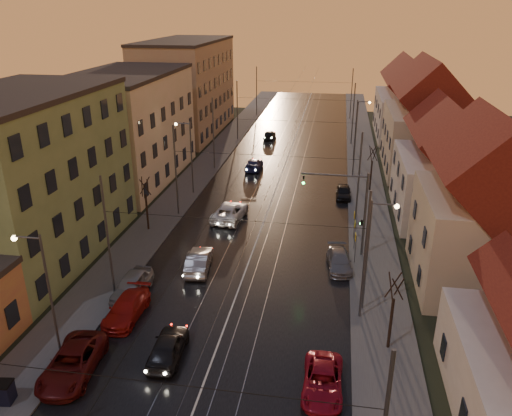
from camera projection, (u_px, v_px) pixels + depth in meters
The scene contains 45 objects.
ground at pixel (197, 401), 26.16m from camera, with size 160.00×160.00×0.00m, color black.
road at pixel (283, 170), 62.70m from camera, with size 16.00×120.00×0.04m, color black.
sidewalk_left at pixel (206, 166), 64.18m from camera, with size 4.00×120.00×0.15m, color #4C4C4C.
sidewalk_right at pixel (364, 174), 61.18m from camera, with size 4.00×120.00×0.15m, color #4C4C4C.
tram_rail_0 at pixel (266, 169), 63.02m from camera, with size 0.06×120.00×0.03m, color gray.
tram_rail_1 at pixel (277, 169), 62.81m from camera, with size 0.06×120.00×0.03m, color gray.
tram_rail_2 at pixel (289, 170), 62.58m from camera, with size 0.06×120.00×0.03m, color gray.
tram_rail_3 at pixel (300, 171), 62.36m from camera, with size 0.06×120.00×0.03m, color gray.
apartment_left_1 at pixel (26, 180), 39.12m from camera, with size 10.00×18.00×13.00m, color #658051.
apartment_left_2 at pixel (128, 129), 57.59m from camera, with size 10.00×20.00×12.00m, color beige.
apartment_left_3 at pixel (187, 88), 79.15m from camera, with size 10.00×24.00×14.00m, color #9C7D65.
house_right_1 at pixel (484, 215), 35.26m from camera, with size 8.67×10.20×10.80m.
house_right_2 at pixel (447, 171), 47.45m from camera, with size 9.18×12.24×9.20m.
house_right_3 at pixel (425, 124), 60.72m from camera, with size 9.18×14.28×11.50m.
house_right_4 at pixel (408, 104), 77.45m from camera, with size 9.18×16.32×10.00m.
catenary_pole_l_1 at pixel (108, 238), 33.97m from camera, with size 0.16×0.16×9.00m, color #595B60.
catenary_pole_r_1 at pixel (365, 258), 31.39m from camera, with size 0.16×0.16×9.00m, color #595B60.
catenary_pole_l_2 at pixel (176, 171), 47.68m from camera, with size 0.16×0.16×9.00m, color #595B60.
catenary_pole_r_2 at pixel (359, 181), 45.10m from camera, with size 0.16×0.16×9.00m, color #595B60.
catenary_pole_l_3 at pixel (213, 134), 61.39m from camera, with size 0.16×0.16×9.00m, color #595B60.
catenary_pole_r_3 at pixel (355, 140), 58.81m from camera, with size 0.16×0.16×9.00m, color #595B60.
catenary_pole_l_4 at pixel (237, 111), 75.10m from camera, with size 0.16×0.16×9.00m, color #595B60.
catenary_pole_r_4 at pixel (353, 114), 72.52m from camera, with size 0.16×0.16×9.00m, color #595B60.
catenary_pole_l_5 at pixel (257, 92), 91.55m from camera, with size 0.16×0.16×9.00m, color #595B60.
catenary_pole_r_5 at pixel (351, 94), 88.97m from camera, with size 0.16×0.16×9.00m, color #595B60.
street_lamp_0 at pixel (44, 286), 27.51m from camera, with size 1.75×0.32×8.00m.
street_lamp_1 at pixel (373, 246), 32.09m from camera, with size 1.75×0.32×8.00m.
street_lamp_2 at pixel (188, 151), 53.10m from camera, with size 1.75×0.32×8.00m.
street_lamp_3 at pixel (358, 124), 64.99m from camera, with size 1.75×0.32×8.00m.
traffic_light_mast at pixel (353, 204), 39.67m from camera, with size 5.30×0.32×7.20m.
bare_tree_0 at pixel (147, 205), 45.03m from camera, with size 1.09×1.09×5.11m.
bare_tree_1 at pixel (392, 314), 29.17m from camera, with size 1.09×1.09×5.11m.
bare_tree_2 at pixel (371, 170), 54.73m from camera, with size 1.09×1.09×5.11m.
driving_car_0 at pixel (168, 347), 29.10m from camera, with size 1.77×4.40×1.50m, color black.
driving_car_1 at pixel (199, 261), 38.86m from camera, with size 1.64×4.70×1.55m, color gray.
driving_car_2 at pixel (230, 212), 48.05m from camera, with size 2.57×5.57×1.55m, color white.
driving_car_3 at pixel (254, 164), 62.69m from camera, with size 1.89×4.66×1.35m, color #151741.
driving_car_4 at pixel (270, 135), 77.09m from camera, with size 1.61×4.00×1.36m, color black.
parked_left_1 at pixel (73, 363), 27.81m from camera, with size 2.49×5.40×1.50m, color #4C0D0D.
parked_left_2 at pixel (127, 308), 32.90m from camera, with size 1.96×4.81×1.40m, color #A01510.
parked_left_3 at pixel (132, 285), 35.51m from camera, with size 1.84×4.58×1.56m, color gray.
parked_right_0 at pixel (323, 381), 26.62m from camera, with size 2.11×4.58×1.27m, color #A51025.
parked_right_1 at pixel (339, 261), 39.15m from camera, with size 1.79×4.40×1.28m, color gray.
parked_right_2 at pixel (343, 192), 53.47m from camera, with size 1.54×3.83×1.30m, color black.
dumpster at pixel (1, 393), 25.72m from camera, with size 1.20×0.80×1.10m, color black.
Camera 1 is at (6.34, -19.64, 19.24)m, focal length 35.00 mm.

